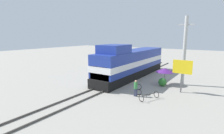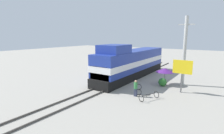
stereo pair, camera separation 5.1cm
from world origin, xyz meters
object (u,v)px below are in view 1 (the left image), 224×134
vendor_umbrella (165,70)px  billboard_sign (182,69)px  utility_pole (184,51)px  locomotive (131,63)px  person_bystander (136,88)px  bicycle (149,96)px  bicycle_spare (139,89)px

vendor_umbrella → billboard_sign: billboard_sign is taller
utility_pole → vendor_umbrella: 3.13m
billboard_sign → locomotive: bearing=157.8°
locomotive → billboard_sign: 8.07m
utility_pole → person_bystander: (-2.83, -6.78, -3.22)m
locomotive → utility_pole: (6.92, 0.01, 2.03)m
vendor_umbrella → billboard_sign: size_ratio=0.63×
vendor_umbrella → bicycle: size_ratio=1.05×
billboard_sign → vendor_umbrella: bearing=140.0°
locomotive → person_bystander: 7.99m
bicycle_spare → utility_pole: bearing=35.8°
bicycle_spare → vendor_umbrella: bearing=48.9°
locomotive → bicycle_spare: locomotive is taller
vendor_umbrella → person_bystander: vendor_umbrella is taller
vendor_umbrella → utility_pole: bearing=30.8°
billboard_sign → person_bystander: (-3.38, -3.73, -1.62)m
billboard_sign → bicycle: billboard_sign is taller
utility_pole → billboard_sign: utility_pole is taller
utility_pole → vendor_umbrella: utility_pole is taller
bicycle → locomotive: bearing=152.7°
utility_pole → person_bystander: size_ratio=4.98×
locomotive → utility_pole: size_ratio=2.00×
utility_pole → vendor_umbrella: bearing=-149.2°
billboard_sign → bicycle_spare: billboard_sign is taller
utility_pole → bicycle: 8.01m
person_bystander → utility_pole: bearing=67.3°
vendor_umbrella → person_bystander: size_ratio=1.33×
person_bystander → bicycle_spare: (-0.28, 1.30, -0.55)m
billboard_sign → person_bystander: 5.28m
vendor_umbrella → locomotive: bearing=168.2°
bicycle → vendor_umbrella: bearing=118.3°
vendor_umbrella → bicycle_spare: bearing=-106.5°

